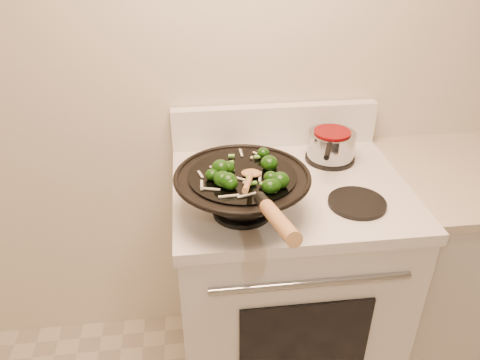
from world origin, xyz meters
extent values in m
plane|color=silver|center=(0.00, 1.50, 1.30)|extent=(3.50, 0.00, 3.50)
cube|color=white|center=(-0.19, 1.17, 0.44)|extent=(0.76, 0.64, 0.88)
cube|color=white|center=(-0.19, 1.17, 0.90)|extent=(0.78, 0.66, 0.04)
cube|color=white|center=(-0.19, 1.47, 1.00)|extent=(0.78, 0.05, 0.16)
cylinder|color=#979A9F|center=(-0.19, 0.84, 0.78)|extent=(0.60, 0.02, 0.02)
cube|color=black|center=(-0.19, 0.84, 0.55)|extent=(0.42, 0.01, 0.28)
cylinder|color=black|center=(-0.37, 1.02, 0.93)|extent=(0.18, 0.18, 0.01)
cylinder|color=black|center=(-0.01, 1.02, 0.93)|extent=(0.18, 0.18, 0.01)
cylinder|color=black|center=(-0.37, 1.32, 0.93)|extent=(0.18, 0.18, 0.01)
cylinder|color=black|center=(-0.01, 1.32, 0.93)|extent=(0.18, 0.18, 0.01)
cube|color=silver|center=(0.59, 1.20, 0.44)|extent=(0.80, 0.60, 0.88)
torus|color=black|center=(-0.37, 1.02, 1.05)|extent=(0.40, 0.40, 0.01)
cylinder|color=black|center=(-0.37, 1.02, 1.05)|extent=(0.32, 0.32, 0.01)
cylinder|color=black|center=(-0.34, 0.80, 1.11)|extent=(0.04, 0.07, 0.05)
cylinder|color=#B07645|center=(-0.33, 0.66, 1.14)|extent=(0.06, 0.21, 0.09)
ellipsoid|color=#113608|center=(-0.28, 1.04, 1.07)|extent=(0.05, 0.05, 0.04)
cylinder|color=#4A842F|center=(-0.27, 1.04, 1.06)|extent=(0.02, 0.02, 0.01)
ellipsoid|color=#113608|center=(-0.29, 1.12, 1.07)|extent=(0.04, 0.04, 0.03)
ellipsoid|color=#113608|center=(-0.43, 0.97, 1.07)|extent=(0.05, 0.05, 0.04)
ellipsoid|color=#113608|center=(-0.41, 1.04, 1.07)|extent=(0.04, 0.04, 0.04)
cylinder|color=#4A842F|center=(-0.40, 1.04, 1.06)|extent=(0.02, 0.02, 0.01)
ellipsoid|color=#113608|center=(-0.27, 0.94, 1.08)|extent=(0.05, 0.05, 0.04)
ellipsoid|color=#113608|center=(-0.41, 0.95, 1.07)|extent=(0.04, 0.04, 0.04)
ellipsoid|color=#113608|center=(-0.46, 1.00, 1.07)|extent=(0.04, 0.04, 0.03)
cylinder|color=#4A842F|center=(-0.44, 1.00, 1.06)|extent=(0.02, 0.02, 0.01)
ellipsoid|color=#113608|center=(-0.29, 0.97, 1.07)|extent=(0.04, 0.04, 0.03)
ellipsoid|color=#113608|center=(-0.41, 0.96, 1.07)|extent=(0.05, 0.05, 0.04)
ellipsoid|color=#113608|center=(-0.30, 0.92, 1.07)|extent=(0.05, 0.05, 0.04)
cylinder|color=#4A842F|center=(-0.29, 0.92, 1.06)|extent=(0.01, 0.02, 0.01)
ellipsoid|color=#113608|center=(-0.29, 0.92, 1.07)|extent=(0.04, 0.04, 0.04)
ellipsoid|color=#113608|center=(-0.43, 1.03, 1.08)|extent=(0.05, 0.05, 0.04)
cube|color=beige|center=(-0.44, 1.05, 1.06)|extent=(0.04, 0.05, 0.00)
cube|color=beige|center=(-0.46, 0.95, 1.06)|extent=(0.05, 0.02, 0.00)
cube|color=beige|center=(-0.42, 0.91, 1.06)|extent=(0.06, 0.01, 0.00)
cube|color=beige|center=(-0.49, 1.03, 1.06)|extent=(0.02, 0.04, 0.00)
cube|color=beige|center=(-0.32, 1.00, 1.06)|extent=(0.02, 0.06, 0.00)
cube|color=beige|center=(-0.49, 0.97, 1.06)|extent=(0.01, 0.05, 0.00)
cube|color=beige|center=(-0.30, 1.13, 1.06)|extent=(0.03, 0.04, 0.00)
cube|color=beige|center=(-0.35, 1.15, 1.06)|extent=(0.01, 0.05, 0.00)
cube|color=beige|center=(-0.37, 0.90, 1.06)|extent=(0.05, 0.02, 0.00)
cube|color=beige|center=(-0.37, 0.99, 1.06)|extent=(0.04, 0.03, 0.00)
cylinder|color=#529931|center=(-0.39, 1.08, 1.06)|extent=(0.02, 0.01, 0.02)
cylinder|color=#529931|center=(-0.32, 0.94, 1.06)|extent=(0.03, 0.02, 0.02)
cylinder|color=#529931|center=(-0.39, 1.12, 1.06)|extent=(0.02, 0.03, 0.02)
cylinder|color=#529931|center=(-0.31, 1.11, 1.06)|extent=(0.03, 0.02, 0.02)
cylinder|color=#529931|center=(-0.35, 0.96, 1.06)|extent=(0.02, 0.03, 0.01)
cylinder|color=#529931|center=(-0.36, 0.98, 1.06)|extent=(0.03, 0.01, 0.02)
sphere|color=beige|center=(-0.42, 1.04, 1.06)|extent=(0.01, 0.01, 0.01)
sphere|color=beige|center=(-0.37, 0.97, 1.06)|extent=(0.01, 0.01, 0.01)
sphere|color=beige|center=(-0.33, 1.11, 1.06)|extent=(0.01, 0.01, 0.01)
ellipsoid|color=#B07645|center=(-0.34, 1.01, 1.06)|extent=(0.07, 0.06, 0.02)
cylinder|color=#B07645|center=(-0.37, 0.89, 1.11)|extent=(0.06, 0.23, 0.10)
cylinder|color=#979A9F|center=(-0.01, 1.32, 0.98)|extent=(0.17, 0.17, 0.09)
cylinder|color=#740507|center=(-0.01, 1.32, 1.03)|extent=(0.13, 0.13, 0.01)
cylinder|color=black|center=(-0.06, 1.19, 1.02)|extent=(0.06, 0.10, 0.02)
camera|label=1|loc=(-0.51, -0.14, 1.73)|focal=35.00mm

